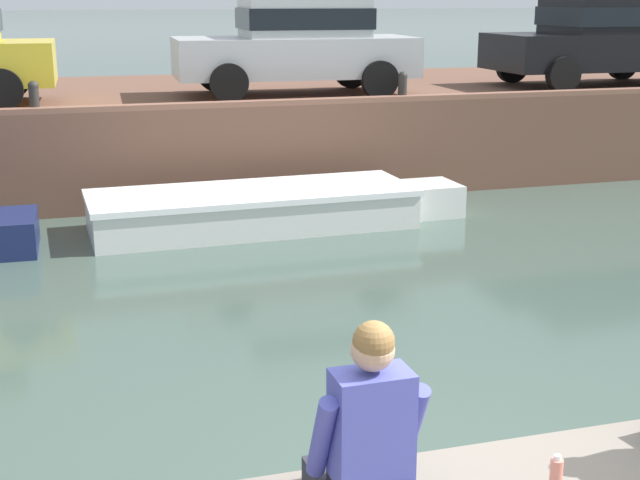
% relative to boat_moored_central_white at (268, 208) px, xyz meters
% --- Properties ---
extents(ground_plane, '(400.00, 400.00, 0.00)m').
position_rel_boat_moored_central_white_xyz_m(ground_plane, '(-0.67, -3.20, -0.27)').
color(ground_plane, '#42564C').
extents(far_quay_wall, '(60.00, 6.00, 1.50)m').
position_rel_boat_moored_central_white_xyz_m(far_quay_wall, '(-0.67, 4.34, 0.48)').
color(far_quay_wall, brown).
rests_on(far_quay_wall, ground).
extents(far_wall_coping, '(60.00, 0.24, 0.08)m').
position_rel_boat_moored_central_white_xyz_m(far_wall_coping, '(-0.67, 1.46, 1.27)').
color(far_wall_coping, brown).
rests_on(far_wall_coping, far_quay_wall).
extents(boat_moored_central_white, '(5.30, 1.68, 0.54)m').
position_rel_boat_moored_central_white_xyz_m(boat_moored_central_white, '(0.00, 0.00, 0.00)').
color(boat_moored_central_white, white).
rests_on(boat_moored_central_white, ground).
extents(car_centre_silver, '(4.00, 2.03, 1.54)m').
position_rel_boat_moored_central_white_xyz_m(car_centre_silver, '(1.20, 2.82, 2.08)').
color(car_centre_silver, '#B7BABC').
rests_on(car_centre_silver, far_quay_wall).
extents(car_right_inner_black, '(3.90, 1.99, 1.54)m').
position_rel_boat_moored_central_white_xyz_m(car_right_inner_black, '(6.92, 2.82, 2.08)').
color(car_right_inner_black, black).
rests_on(car_right_inner_black, far_quay_wall).
extents(mooring_bollard_mid, '(0.15, 0.15, 0.45)m').
position_rel_boat_moored_central_white_xyz_m(mooring_bollard_mid, '(-2.99, 1.59, 1.47)').
color(mooring_bollard_mid, '#2D2B28').
rests_on(mooring_bollard_mid, far_quay_wall).
extents(mooring_bollard_east, '(0.15, 0.15, 0.45)m').
position_rel_boat_moored_central_white_xyz_m(mooring_bollard_east, '(2.58, 1.59, 1.47)').
color(mooring_bollard_east, '#2D2B28').
rests_on(mooring_bollard_east, far_quay_wall).
extents(person_seated_left, '(0.54, 0.53, 0.96)m').
position_rel_boat_moored_central_white_xyz_m(person_seated_left, '(-1.43, -8.19, 0.86)').
color(person_seated_left, '#282833').
rests_on(person_seated_left, near_quay).
extents(bottle_drink, '(0.06, 0.06, 0.20)m').
position_rel_boat_moored_central_white_xyz_m(bottle_drink, '(-0.50, -8.31, 0.59)').
color(bottle_drink, '#E07F6B').
rests_on(bottle_drink, near_quay).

